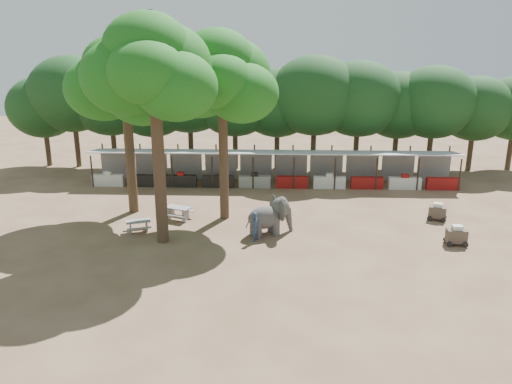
{
  "coord_description": "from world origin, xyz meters",
  "views": [
    {
      "loc": [
        0.09,
        -23.3,
        10.46
      ],
      "look_at": [
        -1.0,
        5.0,
        2.0
      ],
      "focal_mm": 35.0,
      "sensor_mm": 36.0,
      "label": 1
    }
  ],
  "objects_px": {
    "yard_tree_center": "(152,69)",
    "picnic_table_far": "(178,211)",
    "handler": "(255,227)",
    "yard_tree_left": "(123,82)",
    "elephant": "(270,216)",
    "picnic_table_near": "(138,224)",
    "cart_back": "(437,212)",
    "cart_front": "(456,235)",
    "yard_tree_back": "(220,78)"
  },
  "relations": [
    {
      "from": "yard_tree_back",
      "to": "cart_front",
      "type": "xyz_separation_m",
      "value": [
        13.05,
        -4.07,
        -7.99
      ]
    },
    {
      "from": "yard_tree_center",
      "to": "picnic_table_far",
      "type": "bearing_deg",
      "value": 85.03
    },
    {
      "from": "yard_tree_center",
      "to": "cart_front",
      "type": "xyz_separation_m",
      "value": [
        16.05,
        -0.07,
        -8.66
      ]
    },
    {
      "from": "yard_tree_left",
      "to": "yard_tree_back",
      "type": "relative_size",
      "value": 0.97
    },
    {
      "from": "picnic_table_near",
      "to": "cart_back",
      "type": "height_order",
      "value": "cart_back"
    },
    {
      "from": "yard_tree_back",
      "to": "handler",
      "type": "bearing_deg",
      "value": -60.36
    },
    {
      "from": "elephant",
      "to": "yard_tree_left",
      "type": "bearing_deg",
      "value": 132.8
    },
    {
      "from": "cart_front",
      "to": "cart_back",
      "type": "height_order",
      "value": "cart_front"
    },
    {
      "from": "picnic_table_far",
      "to": "cart_back",
      "type": "relative_size",
      "value": 1.54
    },
    {
      "from": "cart_front",
      "to": "cart_back",
      "type": "relative_size",
      "value": 0.9
    },
    {
      "from": "yard_tree_left",
      "to": "picnic_table_near",
      "type": "bearing_deg",
      "value": -69.65
    },
    {
      "from": "cart_back",
      "to": "cart_front",
      "type": "bearing_deg",
      "value": -71.9
    },
    {
      "from": "elephant",
      "to": "picnic_table_near",
      "type": "xyz_separation_m",
      "value": [
        -7.6,
        0.06,
        -0.63
      ]
    },
    {
      "from": "yard_tree_back",
      "to": "handler",
      "type": "height_order",
      "value": "yard_tree_back"
    },
    {
      "from": "yard_tree_back",
      "to": "cart_front",
      "type": "distance_m",
      "value": 15.84
    },
    {
      "from": "picnic_table_far",
      "to": "cart_front",
      "type": "distance_m",
      "value": 16.14
    },
    {
      "from": "cart_front",
      "to": "handler",
      "type": "bearing_deg",
      "value": -178.07
    },
    {
      "from": "handler",
      "to": "cart_back",
      "type": "distance_m",
      "value": 11.68
    },
    {
      "from": "elephant",
      "to": "cart_back",
      "type": "height_order",
      "value": "elephant"
    },
    {
      "from": "picnic_table_near",
      "to": "picnic_table_far",
      "type": "height_order",
      "value": "picnic_table_far"
    },
    {
      "from": "elephant",
      "to": "cart_back",
      "type": "bearing_deg",
      "value": -9.1
    },
    {
      "from": "handler",
      "to": "cart_front",
      "type": "xyz_separation_m",
      "value": [
        10.84,
        -0.18,
        -0.27
      ]
    },
    {
      "from": "cart_front",
      "to": "yard_tree_center",
      "type": "bearing_deg",
      "value": -177.35
    },
    {
      "from": "picnic_table_far",
      "to": "yard_tree_left",
      "type": "bearing_deg",
      "value": 176.48
    },
    {
      "from": "yard_tree_center",
      "to": "picnic_table_near",
      "type": "height_order",
      "value": "yard_tree_center"
    },
    {
      "from": "yard_tree_left",
      "to": "yard_tree_center",
      "type": "distance_m",
      "value": 5.92
    },
    {
      "from": "yard_tree_back",
      "to": "elephant",
      "type": "xyz_separation_m",
      "value": [
        3.01,
        -2.85,
        -7.47
      ]
    },
    {
      "from": "yard_tree_back",
      "to": "cart_front",
      "type": "height_order",
      "value": "yard_tree_back"
    },
    {
      "from": "elephant",
      "to": "handler",
      "type": "bearing_deg",
      "value": -151.52
    },
    {
      "from": "elephant",
      "to": "picnic_table_far",
      "type": "distance_m",
      "value": 6.17
    },
    {
      "from": "yard_tree_left",
      "to": "cart_back",
      "type": "relative_size",
      "value": 8.45
    },
    {
      "from": "handler",
      "to": "yard_tree_left",
      "type": "bearing_deg",
      "value": 69.4
    },
    {
      "from": "yard_tree_back",
      "to": "elephant",
      "type": "relative_size",
      "value": 3.95
    },
    {
      "from": "yard_tree_left",
      "to": "handler",
      "type": "height_order",
      "value": "yard_tree_left"
    },
    {
      "from": "handler",
      "to": "yard_tree_back",
      "type": "bearing_deg",
      "value": 39.79
    },
    {
      "from": "picnic_table_near",
      "to": "yard_tree_back",
      "type": "bearing_deg",
      "value": 12.58
    },
    {
      "from": "yard_tree_center",
      "to": "cart_front",
      "type": "height_order",
      "value": "yard_tree_center"
    },
    {
      "from": "picnic_table_far",
      "to": "cart_back",
      "type": "bearing_deg",
      "value": 23.72
    },
    {
      "from": "cart_front",
      "to": "cart_back",
      "type": "bearing_deg",
      "value": 89.93
    },
    {
      "from": "yard_tree_center",
      "to": "picnic_table_far",
      "type": "relative_size",
      "value": 6.0
    },
    {
      "from": "yard_tree_left",
      "to": "yard_tree_back",
      "type": "xyz_separation_m",
      "value": [
        6.0,
        -1.0,
        0.34
      ]
    },
    {
      "from": "yard_tree_center",
      "to": "cart_back",
      "type": "distance_m",
      "value": 18.83
    },
    {
      "from": "picnic_table_near",
      "to": "picnic_table_far",
      "type": "relative_size",
      "value": 0.84
    },
    {
      "from": "elephant",
      "to": "picnic_table_near",
      "type": "distance_m",
      "value": 7.63
    },
    {
      "from": "yard_tree_center",
      "to": "elephant",
      "type": "distance_m",
      "value": 10.18
    },
    {
      "from": "picnic_table_far",
      "to": "yard_tree_back",
      "type": "bearing_deg",
      "value": 34.07
    },
    {
      "from": "yard_tree_left",
      "to": "picnic_table_near",
      "type": "relative_size",
      "value": 6.57
    },
    {
      "from": "yard_tree_left",
      "to": "cart_front",
      "type": "height_order",
      "value": "yard_tree_left"
    },
    {
      "from": "yard_tree_back",
      "to": "picnic_table_near",
      "type": "distance_m",
      "value": 9.72
    },
    {
      "from": "yard_tree_center",
      "to": "picnic_table_far",
      "type": "height_order",
      "value": "yard_tree_center"
    }
  ]
}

